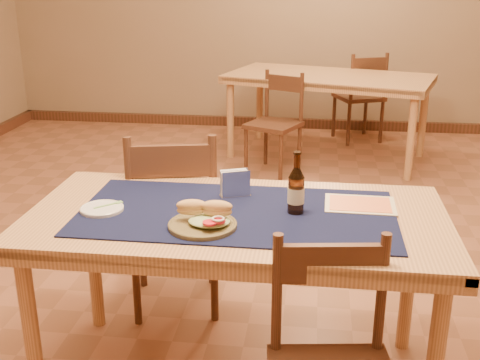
# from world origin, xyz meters

# --- Properties ---
(room) EXTENTS (6.04, 7.04, 2.84)m
(room) POSITION_xyz_m (0.00, 0.00, 1.40)
(room) COLOR #925A3F
(room) RESTS_ON ground
(main_table) EXTENTS (1.60, 0.80, 0.75)m
(main_table) POSITION_xyz_m (0.00, -0.80, 0.67)
(main_table) COLOR tan
(main_table) RESTS_ON ground
(placemat) EXTENTS (1.20, 0.60, 0.01)m
(placemat) POSITION_xyz_m (0.00, -0.80, 0.75)
(placemat) COLOR black
(placemat) RESTS_ON main_table
(baseboard) EXTENTS (6.00, 7.00, 0.10)m
(baseboard) POSITION_xyz_m (0.00, 0.00, 0.05)
(baseboard) COLOR #4C291B
(baseboard) RESTS_ON ground
(back_table) EXTENTS (1.92, 1.32, 0.75)m
(back_table) POSITION_xyz_m (0.38, 2.44, 0.67)
(back_table) COLOR tan
(back_table) RESTS_ON ground
(chair_main_far) EXTENTS (0.52, 0.52, 0.94)m
(chair_main_far) POSITION_xyz_m (-0.38, -0.27, 0.49)
(chair_main_far) COLOR #4C291B
(chair_main_far) RESTS_ON ground
(chair_back_near) EXTENTS (0.51, 0.51, 0.83)m
(chair_back_near) POSITION_xyz_m (-0.05, 1.96, 0.43)
(chair_back_near) COLOR #4C291B
(chair_back_near) RESTS_ON ground
(chair_back_far) EXTENTS (0.53, 0.53, 0.88)m
(chair_back_far) POSITION_xyz_m (0.71, 3.03, 0.46)
(chair_back_far) COLOR #4C291B
(chair_back_far) RESTS_ON ground
(sandwich_plate) EXTENTS (0.25, 0.25, 0.10)m
(sandwich_plate) POSITION_xyz_m (-0.10, -0.95, 0.78)
(sandwich_plate) COLOR brown
(sandwich_plate) RESTS_ON placemat
(side_plate) EXTENTS (0.17, 0.17, 0.01)m
(side_plate) POSITION_xyz_m (-0.52, -0.85, 0.76)
(side_plate) COLOR silver
(side_plate) RESTS_ON placemat
(fork) EXTENTS (0.10, 0.09, 0.00)m
(fork) POSITION_xyz_m (-0.49, -0.82, 0.77)
(fork) COLOR #7CBB66
(fork) RESTS_ON side_plate
(beer_bottle) EXTENTS (0.06, 0.06, 0.24)m
(beer_bottle) POSITION_xyz_m (0.22, -0.77, 0.84)
(beer_bottle) COLOR #401F0B
(beer_bottle) RESTS_ON placemat
(napkin_holder) EXTENTS (0.13, 0.09, 0.11)m
(napkin_holder) POSITION_xyz_m (-0.03, -0.63, 0.81)
(napkin_holder) COLOR silver
(napkin_holder) RESTS_ON placemat
(menu_card) EXTENTS (0.28, 0.20, 0.01)m
(menu_card) POSITION_xyz_m (0.47, -0.67, 0.76)
(menu_card) COLOR beige
(menu_card) RESTS_ON placemat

